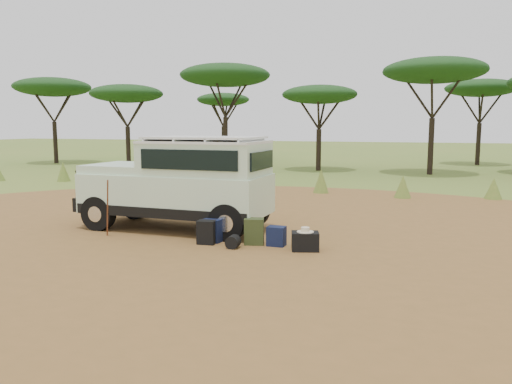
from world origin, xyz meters
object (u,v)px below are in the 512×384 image
(duffel_navy, at_px, (276,236))
(hard_case, at_px, (305,241))
(walking_staff, at_px, (108,208))
(backpack_black, at_px, (207,232))
(safari_vehicle, at_px, (182,185))
(backpack_olive, at_px, (254,232))
(backpack_navy, at_px, (213,231))

(duffel_navy, height_order, hard_case, duffel_navy)
(walking_staff, xyz_separation_m, backpack_black, (2.44, 0.06, -0.41))
(safari_vehicle, bearing_deg, backpack_olive, -22.55)
(safari_vehicle, distance_m, duffel_navy, 2.99)
(safari_vehicle, height_order, backpack_black, safari_vehicle)
(walking_staff, height_order, backpack_olive, walking_staff)
(safari_vehicle, bearing_deg, backpack_black, -44.74)
(safari_vehicle, relative_size, hard_case, 8.73)
(walking_staff, xyz_separation_m, duffel_navy, (3.92, 0.37, -0.45))
(backpack_black, xyz_separation_m, backpack_olive, (0.98, 0.29, 0.03))
(duffel_navy, bearing_deg, safari_vehicle, 161.45)
(hard_case, bearing_deg, safari_vehicle, 145.06)
(backpack_navy, distance_m, hard_case, 2.09)
(walking_staff, bearing_deg, backpack_black, -48.11)
(safari_vehicle, distance_m, backpack_navy, 1.84)
(safari_vehicle, height_order, backpack_navy, safari_vehicle)
(safari_vehicle, height_order, hard_case, safari_vehicle)
(hard_case, bearing_deg, walking_staff, 165.94)
(backpack_olive, distance_m, duffel_navy, 0.50)
(backpack_navy, bearing_deg, walking_staff, -164.46)
(backpack_navy, xyz_separation_m, backpack_olive, (0.93, 0.07, 0.03))
(duffel_navy, distance_m, hard_case, 0.70)
(safari_vehicle, height_order, backpack_olive, safari_vehicle)
(walking_staff, relative_size, backpack_black, 2.60)
(walking_staff, height_order, hard_case, walking_staff)
(backpack_olive, relative_size, hard_case, 1.05)
(safari_vehicle, xyz_separation_m, backpack_black, (1.21, -1.25, -0.84))
(backpack_olive, bearing_deg, hard_case, -23.00)
(backpack_olive, bearing_deg, walking_staff, 171.03)
(safari_vehicle, height_order, duffel_navy, safari_vehicle)
(backpack_black, xyz_separation_m, backpack_navy, (0.05, 0.21, -0.00))
(backpack_olive, bearing_deg, duffel_navy, -12.09)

